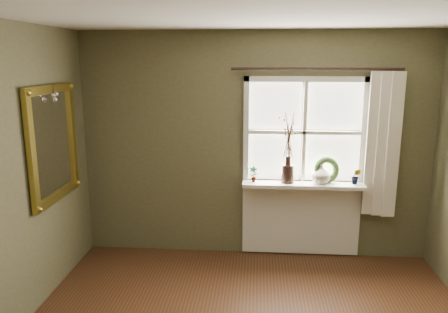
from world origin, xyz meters
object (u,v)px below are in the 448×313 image
at_px(dark_jug, 288,174).
at_px(cream_vase, 321,174).
at_px(gilt_mirror, 53,143).
at_px(wreath, 327,173).

distance_m(dark_jug, cream_vase, 0.37).
distance_m(dark_jug, gilt_mirror, 2.49).
relative_size(cream_vase, wreath, 0.74).
height_order(wreath, gilt_mirror, gilt_mirror).
bearing_deg(wreath, dark_jug, 167.66).
height_order(dark_jug, wreath, wreath).
relative_size(dark_jug, wreath, 0.69).
relative_size(wreath, gilt_mirror, 0.26).
height_order(dark_jug, cream_vase, cream_vase).
xyz_separation_m(dark_jug, gilt_mirror, (-2.34, -0.74, 0.46)).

